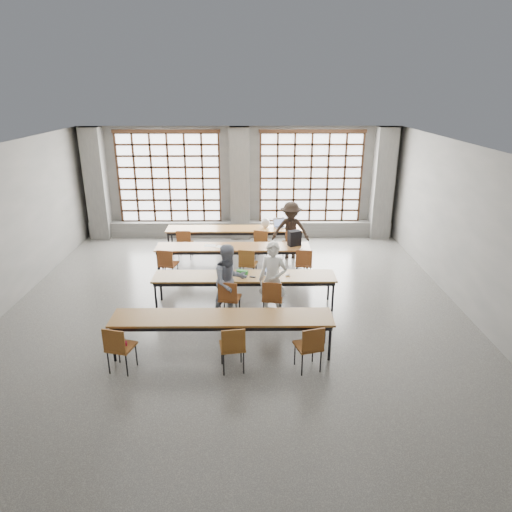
% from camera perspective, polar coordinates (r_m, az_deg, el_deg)
% --- Properties ---
extents(floor, '(11.00, 11.00, 0.00)m').
position_cam_1_polar(floor, '(10.13, -2.64, -6.78)').
color(floor, '#4D4D4A').
rests_on(floor, ground).
extents(ceiling, '(11.00, 11.00, 0.00)m').
position_cam_1_polar(ceiling, '(9.08, -3.00, 13.28)').
color(ceiling, silver).
rests_on(ceiling, floor).
extents(wall_back, '(10.00, 0.00, 10.00)m').
position_cam_1_polar(wall_back, '(14.79, -2.00, 9.18)').
color(wall_back, '#5C5C5A').
rests_on(wall_back, floor).
extents(wall_front, '(10.00, 0.00, 10.00)m').
position_cam_1_polar(wall_front, '(4.54, -5.56, -18.86)').
color(wall_front, '#5C5C5A').
rests_on(wall_front, floor).
extents(wall_right, '(0.00, 11.00, 11.00)m').
position_cam_1_polar(wall_right, '(10.52, 25.59, 2.50)').
color(wall_right, '#5C5C5A').
rests_on(wall_right, floor).
extents(column_left, '(0.60, 0.55, 3.50)m').
position_cam_1_polar(column_left, '(15.31, -19.30, 8.44)').
color(column_left, '#575754').
rests_on(column_left, floor).
extents(column_mid, '(0.60, 0.55, 3.50)m').
position_cam_1_polar(column_mid, '(14.52, -2.02, 8.96)').
color(column_mid, '#575754').
rests_on(column_mid, floor).
extents(column_right, '(0.60, 0.55, 3.50)m').
position_cam_1_polar(column_right, '(15.08, 15.54, 8.67)').
color(column_right, '#575754').
rests_on(column_right, floor).
extents(window_left, '(3.32, 0.12, 3.00)m').
position_cam_1_polar(window_left, '(14.91, -10.81, 9.52)').
color(window_left, white).
rests_on(window_left, wall_back).
extents(window_right, '(3.32, 0.12, 3.00)m').
position_cam_1_polar(window_right, '(14.80, 6.86, 9.64)').
color(window_right, white).
rests_on(window_right, wall_back).
extents(sill_ledge, '(9.80, 0.35, 0.50)m').
position_cam_1_polar(sill_ledge, '(14.96, -1.95, 3.38)').
color(sill_ledge, '#575754').
rests_on(sill_ledge, floor).
extents(desk_row_a, '(4.00, 0.70, 0.73)m').
position_cam_1_polar(desk_row_a, '(13.43, -2.65, 3.23)').
color(desk_row_a, brown).
rests_on(desk_row_a, floor).
extents(desk_row_b, '(4.00, 0.70, 0.73)m').
position_cam_1_polar(desk_row_b, '(11.90, -2.89, 0.93)').
color(desk_row_b, brown).
rests_on(desk_row_b, floor).
extents(desk_row_c, '(4.00, 0.70, 0.73)m').
position_cam_1_polar(desk_row_c, '(10.05, -1.45, -2.79)').
color(desk_row_c, brown).
rests_on(desk_row_c, floor).
extents(desk_row_d, '(4.00, 0.70, 0.73)m').
position_cam_1_polar(desk_row_d, '(8.35, -4.24, -7.96)').
color(desk_row_d, brown).
rests_on(desk_row_d, floor).
extents(chair_back_left, '(0.43, 0.44, 0.88)m').
position_cam_1_polar(chair_back_left, '(13.01, -8.93, 1.83)').
color(chair_back_left, brown).
rests_on(chair_back_left, floor).
extents(chair_back_mid, '(0.52, 0.52, 0.88)m').
position_cam_1_polar(chair_back_mid, '(12.87, 0.73, 1.88)').
color(chair_back_mid, brown).
rests_on(chair_back_mid, floor).
extents(chair_back_right, '(0.48, 0.49, 0.88)m').
position_cam_1_polar(chair_back_right, '(12.91, 4.44, 1.88)').
color(chair_back_right, brown).
rests_on(chair_back_right, floor).
extents(chair_mid_left, '(0.49, 0.50, 0.88)m').
position_cam_1_polar(chair_mid_left, '(11.54, -11.05, -0.74)').
color(chair_mid_left, brown).
rests_on(chair_mid_left, floor).
extents(chair_mid_centre, '(0.50, 0.50, 0.88)m').
position_cam_1_polar(chair_mid_centre, '(11.34, -1.07, -0.72)').
color(chair_mid_centre, brown).
rests_on(chair_mid_centre, floor).
extents(chair_mid_right, '(0.47, 0.48, 0.88)m').
position_cam_1_polar(chair_mid_right, '(11.41, 6.01, -0.70)').
color(chair_mid_right, brown).
rests_on(chair_mid_right, floor).
extents(chair_front_left, '(0.49, 0.49, 0.88)m').
position_cam_1_polar(chair_front_left, '(9.54, -3.40, -4.98)').
color(chair_front_left, brown).
rests_on(chair_front_left, floor).
extents(chair_front_right, '(0.47, 0.48, 0.88)m').
position_cam_1_polar(chair_front_right, '(9.54, 2.05, -4.97)').
color(chair_front_right, brown).
rests_on(chair_front_right, floor).
extents(chair_near_left, '(0.51, 0.51, 0.88)m').
position_cam_1_polar(chair_near_left, '(8.17, -16.83, -10.57)').
color(chair_near_left, brown).
rests_on(chair_near_left, floor).
extents(chair_near_mid, '(0.48, 0.48, 0.88)m').
position_cam_1_polar(chair_near_mid, '(7.85, -2.92, -10.96)').
color(chair_near_mid, brown).
rests_on(chair_near_mid, floor).
extents(chair_near_right, '(0.52, 0.52, 0.88)m').
position_cam_1_polar(chair_near_right, '(7.91, 6.78, -10.85)').
color(chair_near_right, brown).
rests_on(chair_near_right, floor).
extents(student_male, '(0.70, 0.57, 1.66)m').
position_cam_1_polar(student_male, '(9.54, 2.11, -3.03)').
color(student_male, silver).
rests_on(student_male, floor).
extents(student_female, '(0.97, 0.90, 1.61)m').
position_cam_1_polar(student_female, '(9.55, -3.31, -3.20)').
color(student_female, navy).
rests_on(student_female, floor).
extents(student_back, '(1.12, 0.72, 1.63)m').
position_cam_1_polar(student_back, '(12.95, 4.37, 3.23)').
color(student_back, black).
rests_on(student_back, floor).
extents(laptop_front, '(0.44, 0.41, 0.26)m').
position_cam_1_polar(laptop_front, '(10.11, 1.79, -1.88)').
color(laptop_front, silver).
rests_on(laptop_front, desk_row_c).
extents(laptop_back, '(0.44, 0.40, 0.26)m').
position_cam_1_polar(laptop_back, '(13.51, 3.02, 3.89)').
color(laptop_back, '#B4B5B9').
rests_on(laptop_back, desk_row_a).
extents(mouse, '(0.10, 0.07, 0.04)m').
position_cam_1_polar(mouse, '(10.03, 3.98, -2.37)').
color(mouse, white).
rests_on(mouse, desk_row_c).
extents(green_box, '(0.27, 0.18, 0.09)m').
position_cam_1_polar(green_box, '(10.09, -1.73, -2.03)').
color(green_box, green).
rests_on(green_box, desk_row_c).
extents(phone, '(0.14, 0.10, 0.01)m').
position_cam_1_polar(phone, '(9.93, -0.42, -2.63)').
color(phone, black).
rests_on(phone, desk_row_c).
extents(paper_sheet_a, '(0.31, 0.23, 0.00)m').
position_cam_1_polar(paper_sheet_a, '(11.96, -5.76, 1.30)').
color(paper_sheet_a, white).
rests_on(paper_sheet_a, desk_row_b).
extents(paper_sheet_b, '(0.36, 0.32, 0.00)m').
position_cam_1_polar(paper_sheet_b, '(11.84, -4.36, 1.15)').
color(paper_sheet_b, white).
rests_on(paper_sheet_b, desk_row_b).
extents(backpack, '(0.37, 0.31, 0.40)m').
position_cam_1_polar(backpack, '(11.90, 4.82, 2.24)').
color(backpack, black).
rests_on(backpack, desk_row_b).
extents(plastic_bag, '(0.31, 0.28, 0.29)m').
position_cam_1_polar(plastic_bag, '(13.42, 1.20, 4.16)').
color(plastic_bag, silver).
rests_on(plastic_bag, desk_row_a).
extents(red_pouch, '(0.21, 0.13, 0.06)m').
position_cam_1_polar(red_pouch, '(8.25, -16.53, -10.52)').
color(red_pouch, maroon).
rests_on(red_pouch, chair_near_left).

